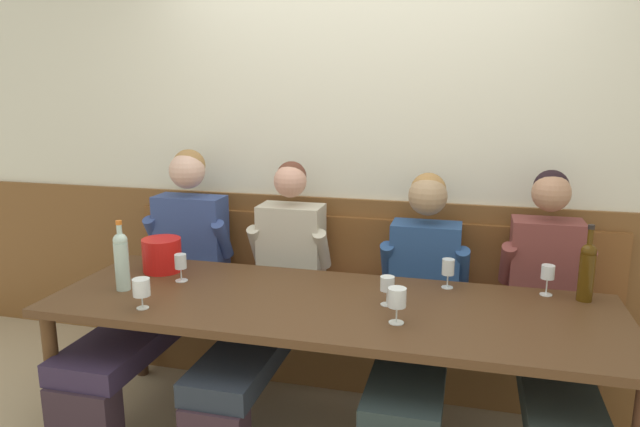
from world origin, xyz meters
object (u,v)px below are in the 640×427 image
at_px(wine_glass_near_bucket, 181,263).
at_px(wine_glass_left_end, 387,285).
at_px(wine_bottle_amber_mid, 587,269).
at_px(person_right_seat, 419,306).
at_px(wine_glass_center_rear, 397,299).
at_px(person_left_seat, 550,316).
at_px(wine_glass_center_front, 548,274).
at_px(person_center_left_seat, 272,292).
at_px(wine_glass_by_bottle, 448,268).
at_px(person_center_right_seat, 164,278).
at_px(wine_bottle_clear_water, 122,259).
at_px(dining_table, 330,315).
at_px(wine_glass_mid_left, 141,289).
at_px(ice_bucket, 162,255).
at_px(wall_bench, 357,331).

bearing_deg(wine_glass_near_bucket, wine_glass_left_end, -3.44).
relative_size(wine_bottle_amber_mid, wine_glass_near_bucket, 2.56).
distance_m(wine_bottle_amber_mid, wine_glass_left_end, 0.95).
height_order(person_right_seat, wine_glass_center_rear, person_right_seat).
height_order(person_left_seat, wine_glass_center_front, person_left_seat).
bearing_deg(person_center_left_seat, wine_glass_by_bottle, 0.16).
height_order(person_center_right_seat, wine_bottle_clear_water, person_center_right_seat).
relative_size(dining_table, wine_glass_near_bucket, 18.55).
height_order(person_left_seat, wine_glass_mid_left, person_left_seat).
distance_m(wine_glass_center_front, wine_glass_by_bottle, 0.47).
xyz_separation_m(person_center_right_seat, wine_bottle_amber_mid, (2.23, -0.01, 0.24)).
bearing_deg(wine_glass_left_end, wine_bottle_amber_mid, 18.04).
bearing_deg(ice_bucket, wall_bench, 25.96).
distance_m(person_center_right_seat, wine_glass_mid_left, 0.70).
height_order(wall_bench, wine_glass_left_end, wall_bench).
height_order(wine_bottle_clear_water, wine_glass_center_front, wine_bottle_clear_water).
bearing_deg(person_center_right_seat, dining_table, -17.41).
bearing_deg(wine_glass_near_bucket, wine_glass_center_rear, -12.85).
bearing_deg(person_right_seat, wine_bottle_amber_mid, -0.63).
distance_m(dining_table, person_center_left_seat, 0.53).
distance_m(wine_bottle_clear_water, wine_glass_center_front, 2.09).
height_order(wine_bottle_amber_mid, wine_glass_left_end, wine_bottle_amber_mid).
distance_m(person_left_seat, wine_glass_mid_left, 1.95).
relative_size(person_right_seat, wine_bottle_clear_water, 3.73).
relative_size(person_center_right_seat, person_right_seat, 1.02).
height_order(dining_table, wine_glass_center_rear, wine_glass_center_rear).
bearing_deg(wall_bench, person_left_seat, -19.86).
bearing_deg(dining_table, person_center_right_seat, 162.59).
relative_size(wine_bottle_amber_mid, wine_glass_center_rear, 2.34).
height_order(wine_bottle_clear_water, wine_glass_left_end, wine_bottle_clear_water).
bearing_deg(wine_bottle_clear_water, ice_bucket, 83.03).
distance_m(wine_bottle_amber_mid, wine_glass_center_rear, 0.96).
relative_size(person_center_right_seat, wine_glass_center_front, 8.93).
bearing_deg(person_right_seat, person_left_seat, 0.54).
bearing_deg(ice_bucket, wine_glass_center_front, 3.79).
relative_size(wine_bottle_clear_water, wine_glass_left_end, 2.57).
xyz_separation_m(person_left_seat, wine_glass_center_front, (-0.03, 0.02, 0.21)).
distance_m(wine_glass_left_end, wine_glass_near_bucket, 1.09).
distance_m(dining_table, person_left_seat, 1.08).
height_order(wine_bottle_amber_mid, wine_glass_near_bucket, wine_bottle_amber_mid).
relative_size(wine_glass_center_rear, wine_glass_near_bucket, 1.09).
xyz_separation_m(person_right_seat, wine_glass_center_rear, (-0.05, -0.50, 0.22)).
distance_m(dining_table, person_center_right_seat, 1.11).
relative_size(person_center_left_seat, ice_bucket, 6.27).
height_order(dining_table, wine_glass_mid_left, wine_glass_mid_left).
distance_m(wine_bottle_clear_water, wine_glass_by_bottle, 1.63).
xyz_separation_m(wine_glass_mid_left, wine_glass_center_rear, (1.15, 0.13, 0.01)).
xyz_separation_m(person_center_left_seat, wine_glass_center_front, (1.40, 0.02, 0.22)).
relative_size(ice_bucket, wine_glass_center_front, 1.39).
height_order(person_center_right_seat, wine_glass_center_front, person_center_right_seat).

